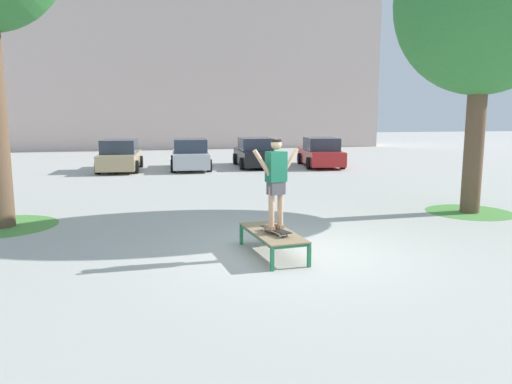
% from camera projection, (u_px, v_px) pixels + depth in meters
% --- Properties ---
extents(ground_plane, '(120.00, 120.00, 0.00)m').
position_uv_depth(ground_plane, '(298.00, 254.00, 9.48)').
color(ground_plane, '#B7B5AD').
extents(building_facade, '(32.82, 4.00, 15.05)m').
position_uv_depth(building_facade, '(177.00, 52.00, 38.49)').
color(building_facade, beige).
rests_on(building_facade, ground).
extents(skate_box, '(0.97, 1.97, 0.46)m').
position_uv_depth(skate_box, '(273.00, 234.00, 9.37)').
color(skate_box, '#237A4C').
rests_on(skate_box, ground).
extents(skateboard, '(0.45, 0.82, 0.09)m').
position_uv_depth(skateboard, '(276.00, 230.00, 9.19)').
color(skateboard, black).
rests_on(skateboard, skate_box).
extents(skater, '(0.97, 0.41, 1.69)m').
position_uv_depth(skater, '(276.00, 178.00, 9.03)').
color(skater, tan).
rests_on(skater, skateboard).
extents(grass_patch_near_left, '(2.65, 2.65, 0.01)m').
position_uv_depth(grass_patch_near_left, '(0.00, 226.00, 11.83)').
color(grass_patch_near_left, '#519342').
rests_on(grass_patch_near_left, ground).
extents(tree_near_right, '(4.59, 4.59, 8.01)m').
position_uv_depth(tree_near_right, '(484.00, 2.00, 12.67)').
color(tree_near_right, brown).
rests_on(tree_near_right, ground).
extents(grass_patch_near_right, '(2.35, 2.35, 0.01)m').
position_uv_depth(grass_patch_near_right, '(469.00, 212.00, 13.55)').
color(grass_patch_near_right, '#519342').
rests_on(grass_patch_near_right, ground).
extents(car_tan, '(2.12, 4.30, 1.50)m').
position_uv_depth(car_tan, '(120.00, 156.00, 23.43)').
color(car_tan, tan).
rests_on(car_tan, ground).
extents(car_silver, '(2.08, 4.28, 1.50)m').
position_uv_depth(car_silver, '(190.00, 155.00, 24.07)').
color(car_silver, '#B7BABF').
rests_on(car_silver, ground).
extents(car_black, '(2.06, 4.27, 1.50)m').
position_uv_depth(car_black, '(255.00, 153.00, 25.20)').
color(car_black, black).
rests_on(car_black, ground).
extents(car_red, '(2.32, 4.39, 1.50)m').
position_uv_depth(car_red, '(321.00, 153.00, 25.32)').
color(car_red, red).
rests_on(car_red, ground).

